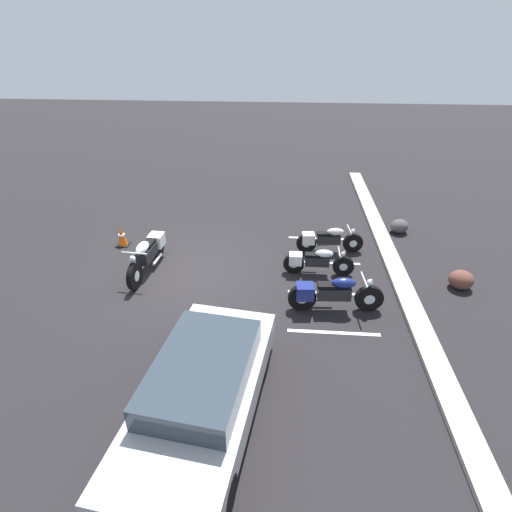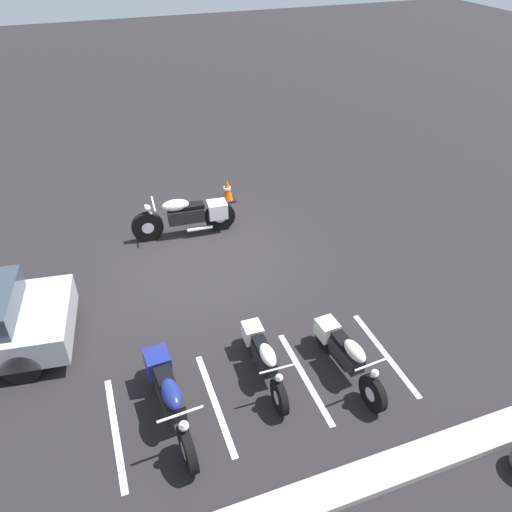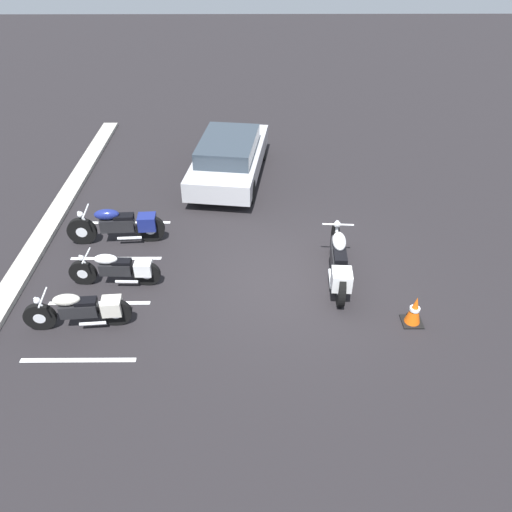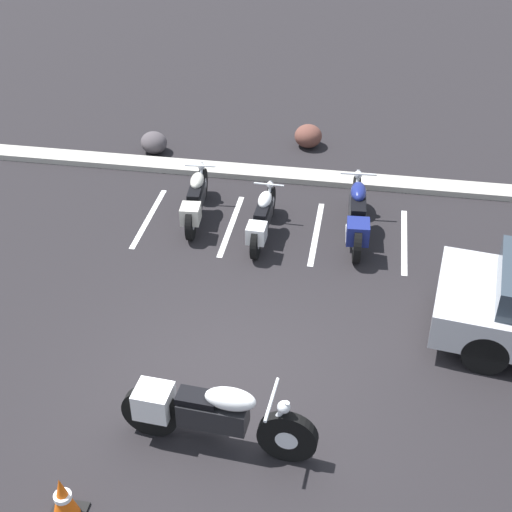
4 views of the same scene
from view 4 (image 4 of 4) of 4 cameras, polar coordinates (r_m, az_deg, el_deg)
name	(u,v)px [view 4 (image 4 of 4)]	position (r m, az deg, el deg)	size (l,w,h in m)	color
ground	(229,382)	(9.90, -2.15, -10.02)	(60.00, 60.00, 0.00)	black
motorcycle_white_featured	(207,413)	(8.81, -3.90, -12.46)	(2.46, 0.69, 0.97)	black
parked_bike_0	(196,200)	(13.04, -4.85, 4.50)	(0.57, 2.04, 0.80)	black
parked_bike_1	(262,219)	(12.47, 0.51, 3.01)	(0.55, 1.95, 0.77)	black
parked_bike_2	(357,214)	(12.57, 8.10, 3.31)	(0.65, 2.31, 0.91)	black
concrete_curb	(287,175)	(14.61, 2.48, 6.49)	(18.00, 0.50, 0.12)	#A8A399
landscape_rock_0	(308,136)	(15.85, 4.20, 9.55)	(0.63, 0.60, 0.49)	brown
landscape_rock_1	(154,143)	(15.71, -8.17, 8.97)	(0.61, 0.56, 0.46)	#494246
traffic_cone	(63,499)	(8.54, -15.16, -18.28)	(0.40, 0.40, 0.64)	black
stall_line_0	(149,218)	(13.42, -8.57, 3.04)	(0.10, 2.10, 0.00)	white
stall_line_1	(231,225)	(13.06, -2.00, 2.47)	(0.10, 2.10, 0.00)	white
stall_line_2	(316,233)	(12.87, 4.84, 1.84)	(0.10, 2.10, 0.00)	white
stall_line_3	(404,241)	(12.88, 11.77, 1.18)	(0.10, 2.10, 0.00)	white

